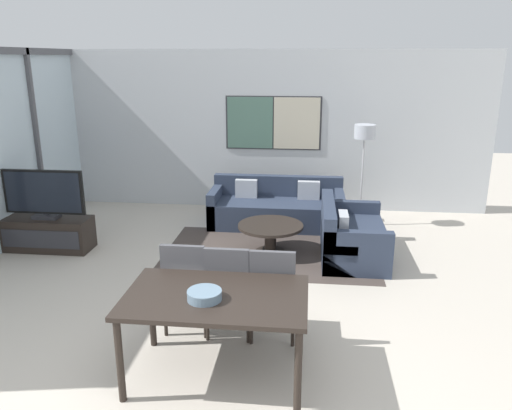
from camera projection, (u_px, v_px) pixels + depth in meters
wall_back at (263, 131)px, 8.87m from camera, size 7.92×0.09×2.80m
area_rug at (270, 252)px, 7.08m from camera, size 2.96×1.91×0.01m
tv_console at (49, 234)px, 7.14m from camera, size 1.22×0.47×0.47m
television at (44, 194)px, 6.97m from camera, size 1.17×0.20×0.70m
sofa_main at (277, 209)px, 8.22m from camera, size 2.15×0.86×0.76m
sofa_side at (348, 238)px, 6.89m from camera, size 0.86×1.50×0.76m
coffee_table at (271, 232)px, 6.99m from camera, size 0.91×0.91×0.42m
dining_table at (216, 303)px, 4.15m from camera, size 1.52×0.94×0.77m
dining_chair_left at (187, 282)px, 4.91m from camera, size 0.46×0.46×0.97m
dining_chair_centre at (229, 286)px, 4.82m from camera, size 0.46×0.46×0.97m
dining_chair_right at (273, 289)px, 4.77m from camera, size 0.46×0.46×0.97m
fruit_bowl at (204, 294)px, 4.03m from camera, size 0.28×0.28×0.08m
floor_lamp at (364, 141)px, 7.83m from camera, size 0.33×0.33×1.66m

